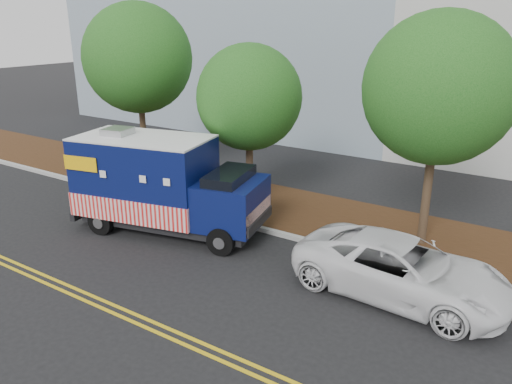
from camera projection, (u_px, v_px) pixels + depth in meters
The scene contains 11 objects.
ground at pixel (198, 235), 16.40m from camera, with size 120.00×120.00×0.00m, color black.
curb at pixel (223, 219), 17.48m from camera, with size 120.00×0.18×0.15m, color #9E9E99.
mulch_strip at pixel (256, 202), 19.14m from camera, with size 120.00×4.00×0.15m, color #311E0D.
centerline_near at pixel (88, 294), 12.87m from camera, with size 120.00×0.10×0.01m, color gold.
centerline_far at pixel (80, 298), 12.68m from camera, with size 120.00×0.10×0.01m, color gold.
tree_a at pixel (138, 58), 20.64m from camera, with size 4.52×4.52×7.42m.
tree_b at pixel (249, 98), 17.37m from camera, with size 3.71×3.71×5.98m.
tree_c at pixel (439, 89), 13.96m from camera, with size 4.31×4.31×7.02m.
sign_post at pixel (138, 169), 19.37m from camera, with size 0.06×0.06×2.40m, color #473828.
food_truck at pixel (161, 186), 16.34m from camera, with size 6.69×3.61×3.35m.
white_car at pixel (402, 269), 12.59m from camera, with size 2.51×5.44×1.51m, color white.
Camera 1 is at (9.79, -11.54, 6.75)m, focal length 35.00 mm.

